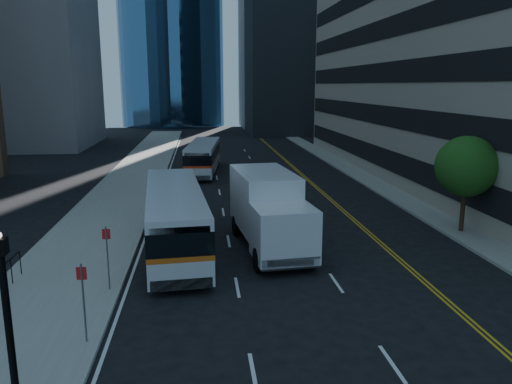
% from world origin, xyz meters
% --- Properties ---
extents(ground, '(160.00, 160.00, 0.00)m').
position_xyz_m(ground, '(0.00, 0.00, 0.00)').
color(ground, black).
rests_on(ground, ground).
extents(sidewalk_west, '(5.00, 90.00, 0.15)m').
position_xyz_m(sidewalk_west, '(-10.50, 25.00, 0.07)').
color(sidewalk_west, gray).
rests_on(sidewalk_west, ground).
extents(sidewalk_east, '(2.00, 90.00, 0.15)m').
position_xyz_m(sidewalk_east, '(9.00, 25.00, 0.07)').
color(sidewalk_east, gray).
rests_on(sidewalk_east, ground).
extents(midrise_west, '(18.00, 18.00, 35.00)m').
position_xyz_m(midrise_west, '(-28.00, 52.00, 17.50)').
color(midrise_west, gray).
rests_on(midrise_west, ground).
extents(street_tree, '(3.20, 3.20, 5.10)m').
position_xyz_m(street_tree, '(9.00, 8.00, 3.64)').
color(street_tree, '#332114').
rests_on(street_tree, sidewalk_east).
extents(lamp_post, '(0.28, 0.28, 4.56)m').
position_xyz_m(lamp_post, '(-9.00, -6.00, 2.72)').
color(lamp_post, black).
rests_on(lamp_post, sidewalk_west).
extents(bus_front, '(3.53, 11.80, 3.00)m').
position_xyz_m(bus_front, '(-6.12, 6.99, 1.64)').
color(bus_front, silver).
rests_on(bus_front, ground).
extents(bus_rear, '(3.37, 10.78, 2.73)m').
position_xyz_m(bus_rear, '(-4.60, 28.61, 1.49)').
color(bus_rear, silver).
rests_on(bus_rear, ground).
extents(box_truck, '(3.37, 7.83, 3.64)m').
position_xyz_m(box_truck, '(-1.61, 6.66, 1.92)').
color(box_truck, silver).
rests_on(box_truck, ground).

